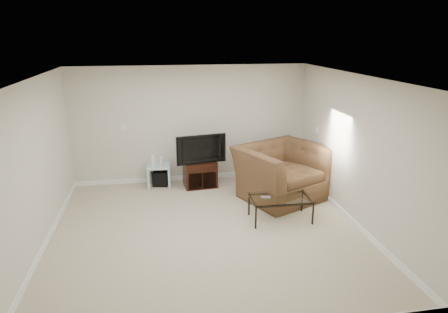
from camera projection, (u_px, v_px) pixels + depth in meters
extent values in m
plane|color=tan|center=(207.00, 231.00, 6.57)|extent=(5.00, 5.00, 0.00)
plane|color=white|center=(205.00, 78.00, 5.83)|extent=(5.00, 5.00, 0.00)
cube|color=silver|center=(191.00, 125.00, 8.55)|extent=(5.00, 0.02, 2.50)
cube|color=silver|center=(35.00, 168.00, 5.78)|extent=(0.02, 5.00, 2.50)
cube|color=silver|center=(355.00, 151.00, 6.61)|extent=(0.02, 5.00, 2.50)
cube|color=white|center=(124.00, 127.00, 8.31)|extent=(0.12, 0.02, 0.12)
cube|color=white|center=(317.00, 129.00, 8.11)|extent=(0.02, 0.09, 0.13)
cube|color=white|center=(319.00, 178.00, 8.11)|extent=(0.02, 0.08, 0.12)
cube|color=black|center=(200.00, 166.00, 8.35)|extent=(0.36, 0.27, 0.05)
imported|color=black|center=(200.00, 148.00, 8.24)|extent=(0.99, 0.35, 0.60)
cube|color=black|center=(161.00, 178.00, 8.54)|extent=(0.37, 0.37, 0.31)
cube|color=white|center=(153.00, 161.00, 8.37)|extent=(0.05, 0.15, 0.21)
cube|color=silver|center=(161.00, 161.00, 8.39)|extent=(0.06, 0.14, 0.18)
imported|color=brown|center=(282.00, 164.00, 7.76)|extent=(1.87, 1.60, 1.39)
cube|color=#B2B2B7|center=(266.00, 197.00, 6.86)|extent=(0.17, 0.09, 0.02)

